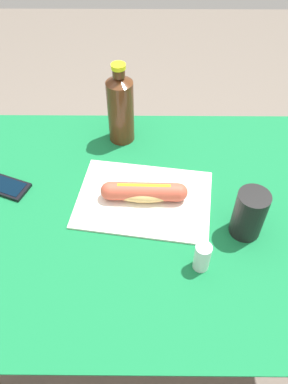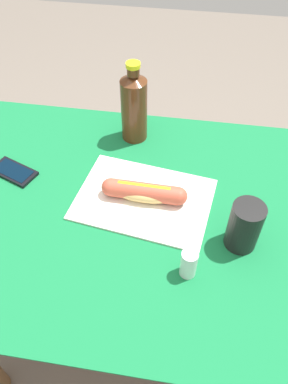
# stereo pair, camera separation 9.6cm
# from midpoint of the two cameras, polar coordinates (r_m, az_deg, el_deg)

# --- Properties ---
(ground_plane) EXTENTS (6.00, 6.00, 0.00)m
(ground_plane) POSITION_cam_midpoint_polar(r_m,az_deg,el_deg) (1.60, -0.28, -19.90)
(ground_plane) COLOR #6B6056
(ground_plane) RESTS_ON ground
(dining_table) EXTENTS (1.24, 0.78, 0.74)m
(dining_table) POSITION_cam_midpoint_polar(r_m,az_deg,el_deg) (1.07, -0.41, -7.53)
(dining_table) COLOR brown
(dining_table) RESTS_ON ground
(paper_wrapper) EXTENTS (0.37, 0.29, 0.01)m
(paper_wrapper) POSITION_cam_midpoint_polar(r_m,az_deg,el_deg) (0.98, -2.80, -1.21)
(paper_wrapper) COLOR silver
(paper_wrapper) RESTS_ON dining_table
(hot_dog) EXTENTS (0.22, 0.06, 0.05)m
(hot_dog) POSITION_cam_midpoint_polar(r_m,az_deg,el_deg) (0.96, -2.86, -0.17)
(hot_dog) COLOR #DBB26B
(hot_dog) RESTS_ON paper_wrapper
(cell_phone) EXTENTS (0.14, 0.10, 0.01)m
(cell_phone) POSITION_cam_midpoint_polar(r_m,az_deg,el_deg) (1.09, -22.39, 0.68)
(cell_phone) COLOR black
(cell_phone) RESTS_ON dining_table
(soda_bottle) EXTENTS (0.07, 0.07, 0.24)m
(soda_bottle) POSITION_cam_midpoint_polar(r_m,az_deg,el_deg) (1.10, -6.07, 12.25)
(soda_bottle) COLOR #4C2814
(soda_bottle) RESTS_ON dining_table
(drinking_cup) EXTENTS (0.07, 0.07, 0.13)m
(drinking_cup) POSITION_cam_midpoint_polar(r_m,az_deg,el_deg) (0.89, 12.47, -3.39)
(drinking_cup) COLOR black
(drinking_cup) RESTS_ON dining_table
(salt_shaker) EXTENTS (0.04, 0.04, 0.07)m
(salt_shaker) POSITION_cam_midpoint_polar(r_m,az_deg,el_deg) (0.84, 5.40, -9.82)
(salt_shaker) COLOR silver
(salt_shaker) RESTS_ON dining_table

